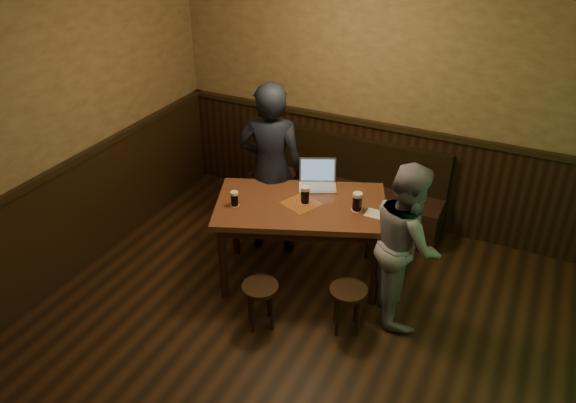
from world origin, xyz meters
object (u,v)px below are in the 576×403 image
at_px(pint_right, 357,202).
at_px(person_grey, 406,243).
at_px(person_suit, 271,170).
at_px(laptop, 318,179).
at_px(bench, 345,195).
at_px(pub_table, 301,214).
at_px(stool_right, 348,297).
at_px(stool_left, 260,293).
at_px(pint_left, 235,199).
at_px(pint_mid, 305,195).

height_order(pint_right, person_grey, person_grey).
relative_size(person_suit, person_grey, 1.23).
bearing_deg(laptop, person_suit, 159.71).
distance_m(bench, pub_table, 1.27).
distance_m(stool_right, pint_right, 0.86).
bearing_deg(stool_right, stool_left, -158.36).
bearing_deg(person_suit, stool_right, 128.85).
bearing_deg(pint_left, stool_right, -9.38).
bearing_deg(stool_right, person_suit, 144.13).
bearing_deg(person_suit, person_grey, 149.69).
bearing_deg(pint_mid, stool_right, -38.97).
relative_size(bench, stool_right, 5.02).
xyz_separation_m(stool_right, laptop, (-0.68, 0.88, 0.55)).
distance_m(stool_left, laptop, 1.29).
xyz_separation_m(stool_right, pint_left, (-1.21, 0.20, 0.56)).
height_order(pub_table, pint_right, pint_right).
distance_m(pint_right, person_suit, 1.02).
bearing_deg(person_suit, pint_right, 151.61).
distance_m(stool_left, pint_left, 0.90).
bearing_deg(laptop, bench, 64.96).
height_order(stool_right, person_grey, person_grey).
height_order(stool_left, pint_right, pint_right).
height_order(stool_left, person_grey, person_grey).
bearing_deg(pint_left, person_grey, 8.76).
bearing_deg(bench, person_grey, -51.13).
xyz_separation_m(bench, stool_right, (0.67, -1.70, 0.04)).
xyz_separation_m(stool_left, pint_mid, (0.05, 0.80, 0.58)).
bearing_deg(person_grey, person_suit, 48.46).
height_order(pint_left, pint_right, pint_right).
bearing_deg(stool_left, person_suit, 112.61).
bearing_deg(stool_right, laptop, 127.51).
relative_size(stool_left, pint_right, 2.43).
bearing_deg(person_suit, pub_table, 129.48).
relative_size(bench, stool_left, 5.11).
bearing_deg(pint_right, stool_left, -120.56).
height_order(stool_left, stool_right, stool_right).
xyz_separation_m(laptop, person_suit, (-0.49, -0.04, 0.01)).
bearing_deg(stool_left, pub_table, 88.20).
distance_m(bench, pint_right, 1.34).
xyz_separation_m(bench, pint_left, (-0.53, -1.50, 0.60)).
bearing_deg(laptop, pub_table, -114.58).
bearing_deg(pub_table, stool_left, -113.72).
distance_m(stool_right, laptop, 1.24).
distance_m(pint_left, pint_right, 1.11).
distance_m(bench, laptop, 1.01).
relative_size(pint_right, person_grey, 0.12).
height_order(bench, person_suit, person_suit).
height_order(bench, pint_left, pint_left).
bearing_deg(laptop, stool_right, -77.39).
xyz_separation_m(stool_left, stool_right, (0.70, 0.28, 0.01)).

